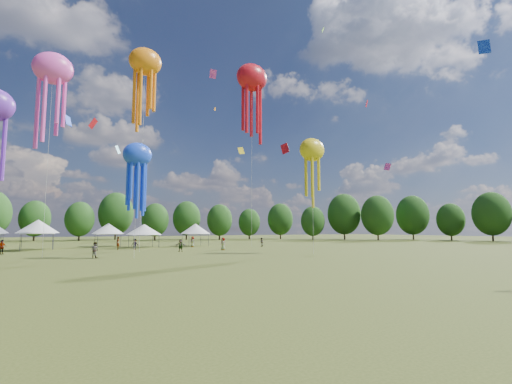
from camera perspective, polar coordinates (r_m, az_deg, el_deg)
ground at (r=16.82m, az=21.38°, el=-15.75°), size 300.00×300.00×0.00m
spectator_near at (r=42.16m, az=-23.84°, el=-8.28°), size 1.01×1.01×1.65m
spectators_far at (r=55.62m, az=-13.60°, el=-7.87°), size 37.78×12.08×1.90m
festival_tents at (r=63.39m, az=-23.46°, el=-5.17°), size 35.29×10.69×4.42m
show_kites at (r=55.51m, az=-14.91°, el=13.06°), size 42.91×23.68×32.47m
small_kites at (r=62.36m, az=-13.02°, el=21.66°), size 75.39×57.66×45.44m
treeline at (r=73.55m, az=-23.12°, el=-2.58°), size 201.57×95.24×13.43m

